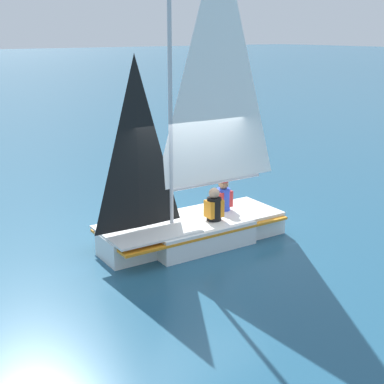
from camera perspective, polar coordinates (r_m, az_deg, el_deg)
ground_plane at (r=11.11m, az=-0.00°, el=-5.33°), size 260.00×260.00×0.00m
sailboat_main at (r=10.84m, az=0.29°, el=-0.98°), size 1.76×4.02×6.23m
sailor_helm at (r=10.90m, az=2.36°, el=-2.30°), size 0.31×0.35×1.16m
sailor_crew at (r=11.53m, az=3.33°, el=-1.18°), size 0.31×0.35×1.16m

